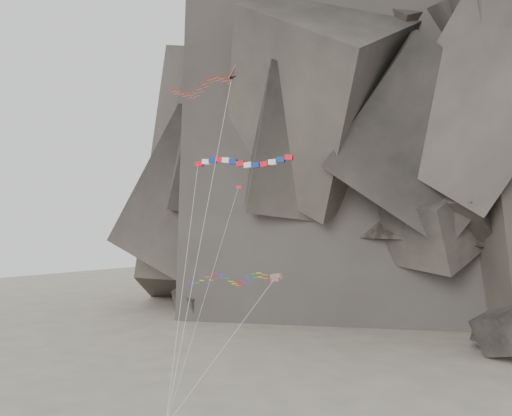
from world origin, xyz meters
The scene contains 7 objects.
ground centered at (0.00, 0.00, 0.00)m, with size 260.00×260.00×0.00m, color #A79D87.
headland centered at (0.00, 70.00, 42.00)m, with size 110.00×70.00×84.00m, color #544B45, non-canonical shape.
boulder_field centered at (8.02, 32.93, 2.10)m, with size 75.52×16.30×7.37m.
delta_kite centered at (-4.35, 1.69, 29.49)m, with size 11.61×12.83×29.46m.
banner_kite centered at (-0.49, 3.78, 22.01)m, with size 10.00×16.08×21.21m.
parafoil_kite centered at (-1.00, 2.11, 10.91)m, with size 12.06×13.09×10.23m.
pennant_kite centered at (-0.10, 0.51, 15.21)m, with size 4.33×14.85×18.34m.
Camera 1 is at (31.18, -41.37, 15.91)m, focal length 40.00 mm.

